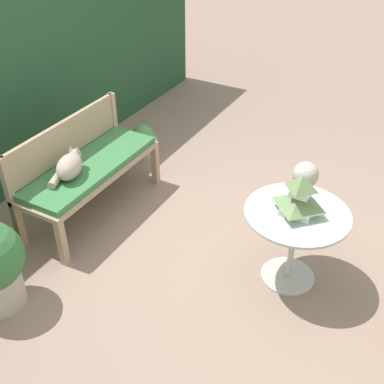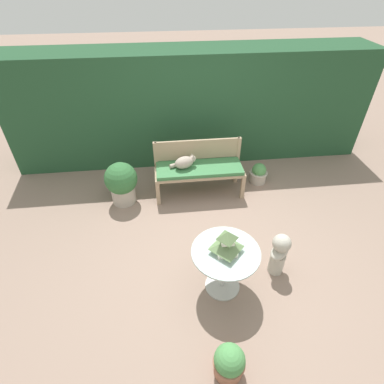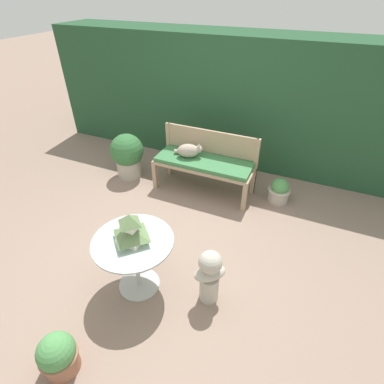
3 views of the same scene
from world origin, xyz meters
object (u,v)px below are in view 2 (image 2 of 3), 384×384
Objects in this scene: garden_bench at (199,170)px; cat at (184,162)px; potted_plant_table_near at (259,174)px; pagoda_birdhouse at (227,243)px; potted_plant_patio_mid at (229,363)px; patio_table at (225,259)px; garden_bust at (279,253)px; potted_plant_hedge_corner at (122,182)px.

garden_bench is 3.32× the size of cat.
garden_bench is at bearing -170.49° from potted_plant_table_near.
garden_bench is 1.89m from pagoda_birdhouse.
garden_bench is at bearing 88.16° from potted_plant_patio_mid.
patio_table is at bearing -101.44° from cat.
cat is at bearing 92.98° from potted_plant_patio_mid.
potted_plant_hedge_corner is (-1.99, 1.62, 0.03)m from garden_bust.
cat is at bearing 98.47° from patio_table.
garden_bust is at bearing 12.19° from pagoda_birdhouse.
garden_bench is 2.82m from potted_plant_patio_mid.
garden_bench is 0.29m from cat.
potted_plant_table_near is at bearing -12.35° from cat.
cat is (-0.24, 0.01, 0.17)m from garden_bench.
garden_bust is 1.93m from potted_plant_table_near.
cat reaches higher than patio_table.
potted_plant_hedge_corner is (-1.24, -0.09, -0.07)m from garden_bench.
potted_plant_table_near is (1.03, 2.05, -0.34)m from patio_table.
potted_plant_table_near is (1.17, 2.99, -0.03)m from potted_plant_patio_mid.
patio_table is at bearing 82.07° from potted_plant_patio_mid.
patio_table is 0.75m from garden_bust.
garden_bust is 1.54× the size of potted_plant_patio_mid.
cat is 1.03m from potted_plant_hedge_corner.
potted_plant_table_near is (2.31, 0.27, -0.20)m from potted_plant_hedge_corner.
garden_bench reaches higher than potted_plant_table_near.
garden_bench is at bearing 4.37° from potted_plant_hedge_corner.
potted_plant_patio_mid is 3.21m from potted_plant_table_near.
patio_table is (0.28, -1.87, -0.11)m from cat.
garden_bench is 2.29× the size of garden_bust.
pagoda_birdhouse is at bearing -54.12° from potted_plant_hedge_corner.
garden_bench is at bearing 71.06° from garden_bust.
patio_table is at bearing -116.80° from potted_plant_table_near.
potted_plant_hedge_corner is (-1.28, 1.77, -0.40)m from pagoda_birdhouse.
patio_table is 1.22× the size of garden_bust.
potted_plant_patio_mid reaches higher than potted_plant_table_near.
potted_plant_patio_mid is (-0.09, -2.81, -0.25)m from garden_bench.
potted_plant_hedge_corner is at bearing 125.88° from pagoda_birdhouse.
pagoda_birdhouse is 0.43× the size of potted_plant_hedge_corner.
cat is 0.61× the size of potted_plant_hedge_corner.
patio_table is 2.08× the size of potted_plant_table_near.
cat is 2.00m from garden_bust.
potted_plant_hedge_corner is at bearing -173.23° from potted_plant_table_near.
potted_plant_table_near is at bearing 9.51° from garden_bench.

